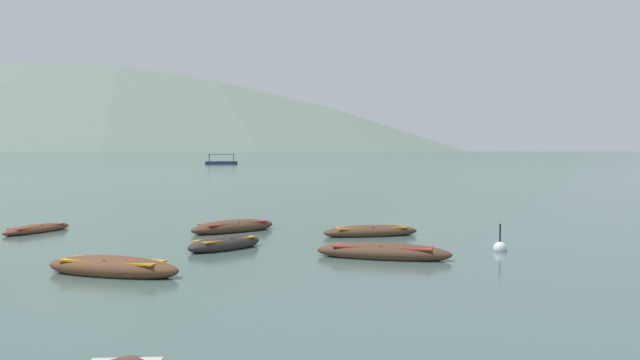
# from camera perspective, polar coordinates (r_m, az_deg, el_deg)

# --- Properties ---
(ground_plane) EXTENTS (6000.00, 6000.00, 0.00)m
(ground_plane) POSITION_cam_1_polar(r_m,az_deg,el_deg) (1505.95, 0.14, 2.40)
(ground_plane) COLOR #425B56
(mountain_1) EXTENTS (1276.54, 1276.54, 458.29)m
(mountain_1) POSITION_cam_1_polar(r_m,az_deg,el_deg) (2270.00, -24.19, 8.02)
(mountain_1) COLOR #4C5B56
(mountain_1) RESTS_ON ground
(mountain_2) EXTENTS (1800.95, 1800.95, 444.85)m
(mountain_2) POSITION_cam_1_polar(r_m,az_deg,el_deg) (1714.04, -13.98, 9.80)
(mountain_2) COLOR slate
(mountain_2) RESTS_ON ground
(mountain_3) EXTENTS (1047.57, 1047.57, 270.04)m
(mountain_3) POSITION_cam_1_polar(r_m,az_deg,el_deg) (1839.54, 8.38, 6.61)
(mountain_3) COLOR slate
(mountain_3) RESTS_ON ground
(rowboat_3) EXTENTS (3.90, 3.72, 0.64)m
(rowboat_3) POSITION_cam_1_polar(r_m,az_deg,el_deg) (30.14, -6.82, -3.80)
(rowboat_3) COLOR #4C3323
(rowboat_3) RESTS_ON ground
(rowboat_5) EXTENTS (4.29, 2.41, 0.67)m
(rowboat_5) POSITION_cam_1_polar(r_m,az_deg,el_deg) (20.58, -16.25, -6.81)
(rowboat_5) COLOR brown
(rowboat_5) RESTS_ON ground
(rowboat_6) EXTENTS (2.23, 3.69, 0.42)m
(rowboat_6) POSITION_cam_1_polar(r_m,az_deg,el_deg) (32.03, -21.75, -3.71)
(rowboat_6) COLOR brown
(rowboat_6) RESTS_ON ground
(rowboat_9) EXTENTS (2.90, 3.13, 0.60)m
(rowboat_9) POSITION_cam_1_polar(r_m,az_deg,el_deg) (24.95, -7.52, -5.15)
(rowboat_9) COLOR #2D2826
(rowboat_9) RESTS_ON ground
(rowboat_10) EXTENTS (4.57, 2.36, 0.64)m
(rowboat_10) POSITION_cam_1_polar(r_m,az_deg,el_deg) (22.78, 5.36, -5.85)
(rowboat_10) COLOR #4C3323
(rowboat_10) RESTS_ON ground
(rowboat_12) EXTENTS (4.09, 1.94, 0.56)m
(rowboat_12) POSITION_cam_1_polar(r_m,az_deg,el_deg) (28.54, 4.35, -4.20)
(rowboat_12) COLOR #4C3323
(rowboat_12) RESTS_ON ground
(ferry_0) EXTENTS (7.38, 3.39, 2.54)m
(ferry_0) POSITION_cam_1_polar(r_m,az_deg,el_deg) (160.52, -7.78, 1.42)
(ferry_0) COLOR navy
(ferry_0) RESTS_ON ground
(mooring_buoy) EXTENTS (0.46, 0.46, 1.08)m
(mooring_buoy) POSITION_cam_1_polar(r_m,az_deg,el_deg) (25.07, 14.60, -5.37)
(mooring_buoy) COLOR silver
(mooring_buoy) RESTS_ON ground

